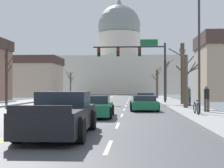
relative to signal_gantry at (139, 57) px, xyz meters
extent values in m
cube|color=#4E4E53|center=(-4.78, -16.98, -5.07)|extent=(14.00, 180.00, 0.06)
cube|color=yellow|center=(-4.90, -16.98, -5.04)|extent=(0.10, 176.40, 0.00)
cube|color=yellow|center=(-4.66, -16.98, -5.04)|extent=(0.10, 176.40, 0.00)
cube|color=silver|center=(-1.28, -25.48, -5.04)|extent=(0.12, 2.20, 0.00)
cube|color=silver|center=(-1.28, -20.28, -5.04)|extent=(0.12, 2.20, 0.00)
cube|color=silver|center=(-1.28, -15.08, -5.04)|extent=(0.12, 2.20, 0.00)
cube|color=silver|center=(-1.28, -9.88, -5.04)|extent=(0.12, 2.20, 0.00)
cube|color=silver|center=(-1.28, -4.68, -5.04)|extent=(0.12, 2.20, 0.00)
cube|color=silver|center=(-1.28, 0.52, -5.04)|extent=(0.12, 2.20, 0.00)
cube|color=silver|center=(-1.28, 5.72, -5.04)|extent=(0.12, 2.20, 0.00)
cube|color=silver|center=(-1.28, 10.92, -5.04)|extent=(0.12, 2.20, 0.00)
cube|color=silver|center=(-1.28, 16.12, -5.04)|extent=(0.12, 2.20, 0.00)
cube|color=silver|center=(-1.28, 21.32, -5.04)|extent=(0.12, 2.20, 0.00)
cube|color=silver|center=(-1.28, 26.52, -5.04)|extent=(0.12, 2.20, 0.00)
cube|color=silver|center=(-1.28, 31.72, -5.04)|extent=(0.12, 2.20, 0.00)
cube|color=silver|center=(-1.28, 36.92, -5.04)|extent=(0.12, 2.20, 0.00)
cube|color=silver|center=(-1.28, 42.12, -5.04)|extent=(0.12, 2.20, 0.00)
cube|color=silver|center=(-1.28, 47.32, -5.04)|extent=(0.12, 2.20, 0.00)
cube|color=silver|center=(-8.28, -15.08, -5.04)|extent=(0.12, 2.20, 0.00)
cube|color=silver|center=(-8.28, -9.88, -5.04)|extent=(0.12, 2.20, 0.00)
cube|color=silver|center=(-8.28, -4.68, -5.04)|extent=(0.12, 2.20, 0.00)
cube|color=silver|center=(-8.28, 0.52, -5.04)|extent=(0.12, 2.20, 0.00)
cube|color=silver|center=(-8.28, 5.72, -5.04)|extent=(0.12, 2.20, 0.00)
cube|color=silver|center=(-8.28, 10.92, -5.04)|extent=(0.12, 2.20, 0.00)
cube|color=silver|center=(-8.28, 16.12, -5.04)|extent=(0.12, 2.20, 0.00)
cube|color=silver|center=(-8.28, 21.32, -5.04)|extent=(0.12, 2.20, 0.00)
cube|color=silver|center=(-8.28, 26.52, -5.04)|extent=(0.12, 2.20, 0.00)
cube|color=silver|center=(-8.28, 31.72, -5.04)|extent=(0.12, 2.20, 0.00)
cube|color=silver|center=(-8.28, 36.92, -5.04)|extent=(0.12, 2.20, 0.00)
cube|color=silver|center=(-8.28, 42.12, -5.04)|extent=(0.12, 2.20, 0.00)
cube|color=silver|center=(-8.28, 47.32, -5.04)|extent=(0.12, 2.20, 0.00)
cube|color=#969696|center=(3.72, -16.98, -4.97)|extent=(3.00, 180.00, 0.14)
cylinder|color=#28282D|center=(2.82, 0.01, -1.70)|extent=(0.22, 0.22, 6.40)
cylinder|color=#28282D|center=(-1.08, 0.01, 1.10)|extent=(7.80, 0.16, 0.16)
cube|color=black|center=(0.09, 0.01, 0.54)|extent=(0.32, 0.28, 0.92)
sphere|color=red|center=(0.09, -0.15, 0.82)|extent=(0.22, 0.22, 0.22)
sphere|color=#332B05|center=(0.09, -0.15, 0.54)|extent=(0.22, 0.22, 0.22)
sphere|color=black|center=(0.09, -0.15, 0.26)|extent=(0.22, 0.22, 0.22)
cube|color=black|center=(-2.25, 0.01, 0.54)|extent=(0.32, 0.28, 0.92)
sphere|color=red|center=(-2.25, -0.15, 0.82)|extent=(0.22, 0.22, 0.22)
sphere|color=#332B05|center=(-2.25, -0.15, 0.54)|extent=(0.22, 0.22, 0.22)
sphere|color=black|center=(-2.25, -0.15, 0.26)|extent=(0.22, 0.22, 0.22)
cube|color=black|center=(-4.36, 0.01, 0.54)|extent=(0.32, 0.28, 0.92)
sphere|color=red|center=(-4.36, -0.15, 0.82)|extent=(0.22, 0.22, 0.22)
sphere|color=#332B05|center=(-4.36, -0.15, 0.54)|extent=(0.22, 0.22, 0.22)
sphere|color=black|center=(-4.36, -0.15, 0.26)|extent=(0.22, 0.22, 0.22)
cube|color=#146033|center=(1.10, 0.03, 1.55)|extent=(1.90, 0.06, 0.70)
cylinder|color=#333338|center=(3.42, -14.91, -0.90)|extent=(0.14, 0.14, 8.01)
cube|color=beige|center=(-4.78, 58.36, 0.03)|extent=(35.17, 22.87, 10.14)
cylinder|color=beige|center=(-4.78, 58.36, 8.79)|extent=(12.55, 12.55, 7.40)
sphere|color=gray|center=(-4.78, 58.36, 14.68)|extent=(12.47, 12.47, 12.47)
cone|color=gray|center=(-4.78, 58.36, 22.11)|extent=(1.80, 1.80, 2.40)
cube|color=silver|center=(0.56, -3.98, -4.60)|extent=(1.86, 4.30, 0.57)
cube|color=#232D38|center=(0.55, -4.10, -4.07)|extent=(1.58, 1.89, 0.48)
cylinder|color=black|center=(-0.27, -2.63, -4.72)|extent=(0.24, 0.65, 0.64)
cylinder|color=black|center=(1.46, -2.68, -4.72)|extent=(0.24, 0.65, 0.64)
cylinder|color=black|center=(-0.35, -5.27, -4.72)|extent=(0.24, 0.65, 0.64)
cylinder|color=black|center=(1.39, -5.32, -4.72)|extent=(0.24, 0.65, 0.64)
cube|color=#1E7247|center=(0.20, -10.54, -4.60)|extent=(1.94, 4.32, 0.57)
cube|color=#232D38|center=(0.21, -10.89, -4.12)|extent=(1.67, 2.14, 0.39)
cylinder|color=black|center=(-0.76, -9.24, -4.72)|extent=(0.24, 0.65, 0.64)
cylinder|color=black|center=(1.08, -9.19, -4.72)|extent=(0.24, 0.65, 0.64)
cylinder|color=black|center=(-0.69, -11.89, -4.72)|extent=(0.24, 0.65, 0.64)
cylinder|color=black|center=(1.15, -11.85, -4.72)|extent=(0.24, 0.65, 0.64)
cube|color=#1E7247|center=(-2.74, -16.12, -4.56)|extent=(1.85, 4.55, 0.64)
cube|color=#232D38|center=(-2.73, -16.54, -4.02)|extent=(1.59, 2.02, 0.45)
cylinder|color=black|center=(-3.64, -14.74, -4.72)|extent=(0.23, 0.64, 0.64)
cylinder|color=black|center=(-1.89, -14.70, -4.72)|extent=(0.23, 0.64, 0.64)
cylinder|color=black|center=(-3.58, -17.54, -4.72)|extent=(0.23, 0.64, 0.64)
cylinder|color=black|center=(-1.83, -17.50, -4.72)|extent=(0.23, 0.64, 0.64)
cube|color=black|center=(-3.17, -23.44, -4.44)|extent=(2.02, 5.33, 0.77)
cube|color=#1E2833|center=(-3.18, -22.70, -3.78)|extent=(1.81, 1.83, 0.55)
cube|color=black|center=(-3.12, -26.03, -3.95)|extent=(1.78, 0.13, 0.22)
cylinder|color=black|center=(-4.16, -21.86, -4.64)|extent=(0.29, 0.80, 0.80)
cylinder|color=black|center=(-2.23, -21.83, -4.64)|extent=(0.29, 0.80, 0.80)
cylinder|color=black|center=(-4.11, -25.04, -4.64)|extent=(0.29, 0.80, 0.80)
cylinder|color=black|center=(-2.18, -25.01, -4.64)|extent=(0.29, 0.80, 0.80)
cube|color=silver|center=(-9.74, 5.67, -4.57)|extent=(1.90, 4.56, 0.64)
cube|color=#232D38|center=(-9.75, 5.80, -4.03)|extent=(1.62, 2.04, 0.44)
cylinder|color=black|center=(-8.82, 4.29, -4.72)|extent=(0.24, 0.65, 0.64)
cylinder|color=black|center=(-10.60, 4.25, -4.72)|extent=(0.24, 0.65, 0.64)
cylinder|color=black|center=(-8.88, 7.09, -4.72)|extent=(0.24, 0.65, 0.64)
cylinder|color=black|center=(-10.67, 7.05, -4.72)|extent=(0.24, 0.65, 0.64)
cube|color=silver|center=(-9.91, 14.27, -4.60)|extent=(1.99, 4.67, 0.57)
cube|color=#232D38|center=(-9.90, 14.73, -4.11)|extent=(1.68, 2.19, 0.40)
cylinder|color=black|center=(-9.06, 12.81, -4.72)|extent=(0.24, 0.65, 0.64)
cylinder|color=black|center=(-10.88, 12.88, -4.72)|extent=(0.24, 0.65, 0.64)
cylinder|color=black|center=(-8.95, 15.66, -4.72)|extent=(0.24, 0.65, 0.64)
cylinder|color=black|center=(-10.77, 15.73, -4.72)|extent=(0.24, 0.65, 0.64)
cube|color=#B2A38E|center=(-20.07, 23.00, -2.05)|extent=(11.47, 7.96, 5.98)
cube|color=#47332D|center=(-20.07, 23.00, 1.63)|extent=(11.93, 8.28, 1.38)
cylinder|color=brown|center=(3.07, 15.05, -2.73)|extent=(0.39, 0.39, 4.34)
cylinder|color=brown|center=(3.39, 14.58, -1.00)|extent=(0.75, 1.06, 1.30)
cylinder|color=brown|center=(3.38, 15.08, -0.51)|extent=(0.70, 0.14, 0.99)
cylinder|color=brown|center=(2.96, 15.49, -1.55)|extent=(0.34, 0.96, 0.78)
cylinder|color=brown|center=(2.67, 15.35, -1.77)|extent=(0.91, 0.70, 1.35)
cylinder|color=brown|center=(2.64, 15.24, -1.90)|extent=(0.92, 0.45, 0.74)
cylinder|color=brown|center=(3.15, 15.40, -1.09)|extent=(0.30, 0.81, 1.14)
cylinder|color=brown|center=(2.99, 14.63, -0.96)|extent=(0.28, 0.94, 0.86)
cylinder|color=#4C3D2D|center=(4.10, -3.84, -2.00)|extent=(0.37, 0.37, 5.82)
cylinder|color=#4C3D2D|center=(4.56, -4.24, -0.98)|extent=(1.04, 0.91, 1.23)
cylinder|color=#4C3D2D|center=(4.04, -3.29, -0.08)|extent=(0.23, 1.18, 1.11)
cylinder|color=#4C3D2D|center=(4.12, -3.02, 0.40)|extent=(0.15, 1.69, 1.13)
cylinder|color=#4C3D2D|center=(3.44, -3.84, 0.03)|extent=(1.36, 0.11, 0.84)
cylinder|color=#4C3D2D|center=(4.30, -3.45, -0.13)|extent=(0.48, 0.86, 1.19)
cylinder|color=#4C3D2D|center=(4.19, -3.33, -0.17)|extent=(0.28, 1.10, 1.39)
cylinder|color=brown|center=(-13.10, 28.02, -2.58)|extent=(0.27, 0.27, 4.64)
cylinder|color=brown|center=(-12.65, 27.46, -1.77)|extent=(1.01, 1.23, 1.18)
cylinder|color=brown|center=(-13.20, 27.55, -1.48)|extent=(0.30, 1.04, 1.39)
cylinder|color=brown|center=(-13.56, 27.66, -0.35)|extent=(1.00, 0.79, 1.00)
cylinder|color=brown|center=(-13.43, 27.49, -1.08)|extent=(0.81, 1.19, 1.55)
cylinder|color=brown|center=(-12.94, 28.42, -0.60)|extent=(0.42, 0.90, 1.06)
cylinder|color=brown|center=(-13.05, 28.57, -1.60)|extent=(0.18, 1.15, 0.92)
cylinder|color=#4C3D2D|center=(3.43, 6.06, -2.42)|extent=(0.36, 0.36, 4.98)
cylinder|color=#4C3D2D|center=(3.67, 6.38, -0.77)|extent=(0.58, 0.74, 0.78)
cylinder|color=#4C3D2D|center=(3.90, 5.61, -0.24)|extent=(1.02, 0.99, 0.92)
cylinder|color=#4C3D2D|center=(3.43, 5.58, -1.58)|extent=(0.06, 1.00, 0.76)
cylinder|color=#4C3D2D|center=(3.65, 5.83, -0.45)|extent=(0.57, 0.61, 0.93)
cylinder|color=#4C3D2D|center=(3.43, 6.48, -1.28)|extent=(0.11, 0.93, 1.11)
cylinder|color=#423328|center=(-12.87, -4.48, -2.30)|extent=(0.25, 0.25, 5.20)
cylinder|color=#423328|center=(-12.57, -4.83, 0.36)|extent=(0.70, 0.80, 1.06)
cylinder|color=#423328|center=(-13.26, -3.89, -0.34)|extent=(0.85, 1.25, 0.95)
cylinder|color=#423328|center=(-12.87, -3.92, -1.56)|extent=(0.13, 1.21, 0.96)
cylinder|color=#423328|center=(-12.66, -4.18, -0.79)|extent=(0.51, 0.70, 1.13)
cylinder|color=brown|center=(3.50, -9.30, -2.83)|extent=(0.34, 0.34, 4.14)
cylinder|color=brown|center=(4.13, -9.00, -1.86)|extent=(1.36, 0.73, 1.11)
cylinder|color=brown|center=(3.39, -8.75, -0.81)|extent=(0.34, 1.20, 1.45)
cylinder|color=brown|center=(3.88, -9.33, -1.96)|extent=(0.83, 0.16, 1.23)
cylinder|color=brown|center=(3.99, -9.24, -2.01)|extent=(1.02, 0.23, 0.55)
cylinder|color=brown|center=(3.09, -9.69, -2.04)|extent=(0.95, 0.90, 0.79)
cylinder|color=brown|center=(3.64, -8.64, -1.41)|extent=(0.40, 1.41, 1.18)
cylinder|color=black|center=(4.00, -7.21, -4.49)|extent=(0.16, 0.16, 0.83)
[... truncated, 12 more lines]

